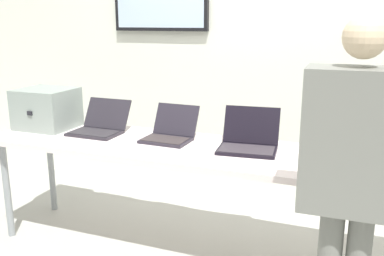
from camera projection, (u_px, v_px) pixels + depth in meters
The scene contains 9 objects.
back_wall at pixel (252, 56), 3.66m from camera, with size 8.00×0.11×2.57m.
workbench at pixel (212, 156), 2.77m from camera, with size 3.25×0.70×0.79m.
equipment_box at pixel (47, 108), 3.28m from camera, with size 0.41×0.38×0.30m.
laptop_station_0 at pixel (100, 126), 3.15m from camera, with size 0.37×0.37×0.23m.
laptop_station_1 at pixel (170, 132), 2.97m from camera, with size 0.34×0.35×0.23m.
laptop_station_2 at pixel (249, 140), 2.75m from camera, with size 0.40×0.40×0.25m.
laptop_station_3 at pixel (343, 149), 2.57m from camera, with size 0.32×0.31×0.24m.
person at pixel (352, 166), 1.86m from camera, with size 0.45×0.59×1.62m.
coffee_mug at pixel (359, 172), 2.21m from camera, with size 0.08×0.08×0.09m.
Camera 1 is at (0.83, -2.51, 1.60)m, focal length 39.84 mm.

